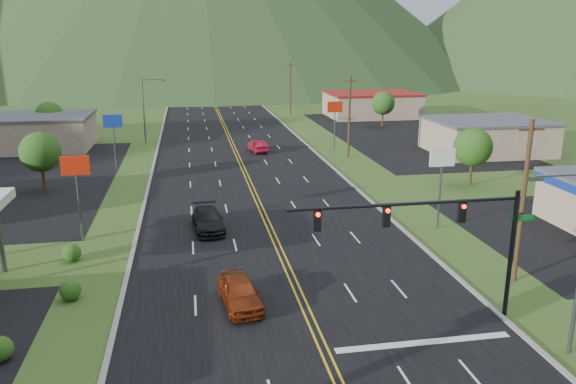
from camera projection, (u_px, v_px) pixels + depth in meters
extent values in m
cylinder|color=black|center=(511.00, 254.00, 29.50)|extent=(0.24, 0.24, 7.00)
cylinder|color=black|center=(406.00, 204.00, 27.65)|extent=(12.00, 0.18, 0.18)
cube|color=#0C591E|center=(522.00, 218.00, 29.03)|extent=(1.40, 0.06, 0.30)
cube|color=black|center=(462.00, 212.00, 28.32)|extent=(0.35, 0.28, 1.05)
sphere|color=#FF0C05|center=(464.00, 207.00, 28.06)|extent=(0.22, 0.22, 0.22)
cube|color=black|center=(386.00, 217.00, 27.65)|extent=(0.35, 0.28, 1.05)
sphere|color=#FF0C05|center=(388.00, 211.00, 27.38)|extent=(0.22, 0.22, 0.22)
cube|color=black|center=(317.00, 221.00, 27.05)|extent=(0.35, 0.28, 1.05)
sphere|color=#FF0C05|center=(318.00, 215.00, 26.79)|extent=(0.22, 0.22, 0.22)
cylinder|color=#59595E|center=(566.00, 175.00, 24.21)|extent=(2.88, 0.12, 0.12)
cube|color=#59595E|center=(535.00, 179.00, 23.99)|extent=(0.60, 0.25, 0.18)
cylinder|color=#59595E|center=(144.00, 111.00, 78.54)|extent=(0.20, 0.20, 9.00)
cylinder|color=#59595E|center=(152.00, 79.00, 77.63)|extent=(2.88, 0.12, 0.12)
cube|color=#59595E|center=(163.00, 80.00, 77.90)|extent=(0.60, 0.25, 0.18)
cube|color=#C7AA8A|center=(20.00, 133.00, 74.57)|extent=(18.00, 11.00, 4.20)
cube|color=#4C4C51|center=(18.00, 117.00, 73.97)|extent=(18.40, 11.40, 0.30)
cube|color=#C7AA8A|center=(487.00, 137.00, 72.43)|extent=(14.00, 11.00, 4.00)
cube|color=#4C4C51|center=(488.00, 121.00, 71.85)|extent=(14.40, 11.40, 0.30)
cube|color=#C7AA8A|center=(371.00, 105.00, 104.92)|extent=(16.00, 12.00, 4.20)
cube|color=maroon|center=(372.00, 93.00, 104.31)|extent=(16.40, 12.40, 0.30)
cylinder|color=#59595E|center=(80.00, 208.00, 40.80)|extent=(0.16, 0.16, 5.00)
cube|color=red|center=(75.00, 165.00, 39.94)|extent=(2.00, 0.18, 1.40)
cylinder|color=#59595E|center=(115.00, 150.00, 61.66)|extent=(0.16, 0.16, 5.00)
cube|color=navy|center=(113.00, 121.00, 60.80)|extent=(2.00, 0.18, 1.40)
cylinder|color=#59595E|center=(439.00, 198.00, 43.47)|extent=(0.16, 0.16, 5.00)
cube|color=white|center=(442.00, 157.00, 42.61)|extent=(2.00, 0.18, 1.40)
cylinder|color=#59595E|center=(334.00, 131.00, 73.82)|extent=(0.16, 0.16, 5.00)
cube|color=red|center=(335.00, 107.00, 72.96)|extent=(2.00, 0.18, 1.40)
cylinder|color=#382314|center=(43.00, 176.00, 54.27)|extent=(0.30, 0.30, 3.00)
sphere|color=#204513|center=(40.00, 152.00, 53.63)|extent=(3.84, 3.84, 3.84)
cylinder|color=#382314|center=(51.00, 132.00, 79.04)|extent=(0.30, 0.30, 3.00)
sphere|color=#204513|center=(49.00, 115.00, 78.39)|extent=(3.84, 3.84, 3.84)
cylinder|color=#382314|center=(471.00, 170.00, 56.64)|extent=(0.30, 0.30, 3.00)
sphere|color=#204513|center=(473.00, 147.00, 56.00)|extent=(3.84, 3.84, 3.84)
cylinder|color=#382314|center=(383.00, 118.00, 93.36)|extent=(0.30, 0.30, 3.00)
sphere|color=#204513|center=(383.00, 103.00, 92.72)|extent=(3.84, 3.84, 3.84)
cylinder|color=#382314|center=(523.00, 203.00, 33.40)|extent=(0.28, 0.28, 10.00)
cube|color=#382314|center=(531.00, 130.00, 32.22)|extent=(1.60, 0.12, 0.12)
cylinder|color=#382314|center=(349.00, 117.00, 68.49)|extent=(0.28, 0.28, 10.00)
cube|color=#382314|center=(350.00, 81.00, 67.31)|extent=(1.60, 0.12, 0.12)
cylinder|color=#382314|center=(290.00, 89.00, 106.43)|extent=(0.28, 0.28, 10.00)
cube|color=#382314|center=(290.00, 65.00, 105.25)|extent=(1.60, 0.12, 0.12)
cylinder|color=#382314|center=(263.00, 75.00, 144.37)|extent=(0.28, 0.28, 10.00)
cube|color=#382314|center=(262.00, 57.00, 143.19)|extent=(1.60, 0.12, 0.12)
imported|color=maroon|center=(240.00, 293.00, 31.20)|extent=(2.53, 5.01, 1.64)
imported|color=black|center=(208.00, 220.00, 43.50)|extent=(2.61, 5.58, 1.58)
imported|color=maroon|center=(258.00, 146.00, 72.99)|extent=(2.26, 4.81, 1.52)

